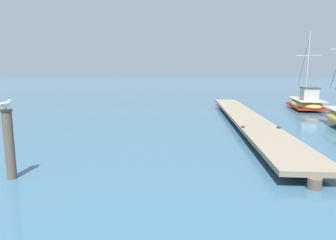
# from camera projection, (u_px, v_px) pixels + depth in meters

# --- Properties ---
(floating_dock) EXTENTS (2.76, 20.29, 0.53)m
(floating_dock) POSITION_uv_depth(u_px,v_px,m) (245.00, 117.00, 17.35)
(floating_dock) COLOR gray
(floating_dock) RESTS_ON ground
(fishing_boat_1) EXTENTS (2.58, 5.88, 6.17)m
(fishing_boat_1) POSITION_uv_depth(u_px,v_px,m) (306.00, 102.00, 23.71)
(fishing_boat_1) COLOR gold
(fishing_boat_1) RESTS_ON ground
(mooring_piling) EXTENTS (0.30, 0.30, 1.98)m
(mooring_piling) POSITION_uv_depth(u_px,v_px,m) (9.00, 143.00, 8.15)
(mooring_piling) COLOR brown
(mooring_piling) RESTS_ON ground
(perched_seagull) EXTENTS (0.22, 0.37, 0.26)m
(perched_seagull) POSITION_uv_depth(u_px,v_px,m) (5.00, 104.00, 7.96)
(perched_seagull) COLOR gold
(perched_seagull) RESTS_ON mooring_piling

